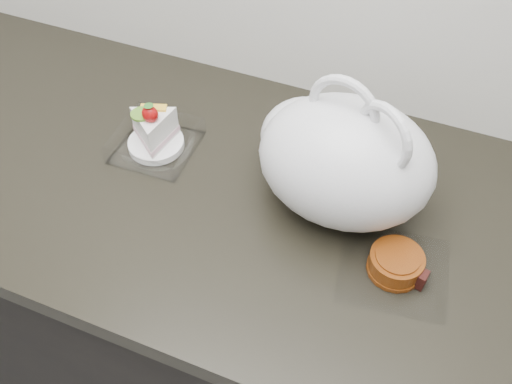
# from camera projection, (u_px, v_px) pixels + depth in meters

# --- Properties ---
(counter) EXTENTS (2.04, 0.64, 0.90)m
(counter) POSITION_uv_depth(u_px,v_px,m) (239.00, 316.00, 1.34)
(counter) COLOR black
(counter) RESTS_ON ground
(cake_tray) EXTENTS (0.15, 0.15, 0.11)m
(cake_tray) POSITION_uv_depth(u_px,v_px,m) (155.00, 136.00, 1.05)
(cake_tray) COLOR white
(cake_tray) RESTS_ON counter
(mooncake_wrap) EXTENTS (0.19, 0.18, 0.04)m
(mooncake_wrap) POSITION_uv_depth(u_px,v_px,m) (396.00, 265.00, 0.87)
(mooncake_wrap) COLOR white
(mooncake_wrap) RESTS_ON counter
(plastic_bag) EXTENTS (0.35, 0.31, 0.26)m
(plastic_bag) POSITION_uv_depth(u_px,v_px,m) (338.00, 156.00, 0.91)
(plastic_bag) COLOR white
(plastic_bag) RESTS_ON counter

